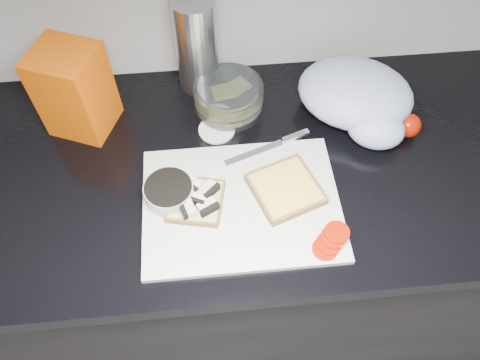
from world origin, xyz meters
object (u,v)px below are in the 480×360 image
at_px(steel_canister, 197,45).
at_px(bread_bag, 75,91).
at_px(cutting_board, 241,204).
at_px(glass_bowl, 228,97).

bearing_deg(steel_canister, bread_bag, -159.07).
relative_size(cutting_board, steel_canister, 1.70).
relative_size(glass_bowl, bread_bag, 0.79).
height_order(cutting_board, steel_canister, steel_canister).
bearing_deg(cutting_board, steel_canister, 100.40).
bearing_deg(bread_bag, cutting_board, -15.29).
bearing_deg(glass_bowl, steel_canister, 125.82).
bearing_deg(bread_bag, glass_bowl, 25.10).
distance_m(cutting_board, glass_bowl, 0.28).
relative_size(cutting_board, bread_bag, 1.96).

